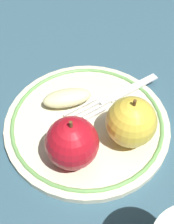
# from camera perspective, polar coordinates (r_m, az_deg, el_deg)

# --- Properties ---
(ground_plane) EXTENTS (2.00, 2.00, 0.00)m
(ground_plane) POSITION_cam_1_polar(r_m,az_deg,el_deg) (0.47, 2.12, -2.55)
(ground_plane) COLOR #315262
(plate) EXTENTS (0.24, 0.24, 0.01)m
(plate) POSITION_cam_1_polar(r_m,az_deg,el_deg) (0.46, 0.00, -2.08)
(plate) COLOR beige
(plate) RESTS_ON ground_plane
(apple_red_whole) EXTENTS (0.07, 0.07, 0.08)m
(apple_red_whole) POSITION_cam_1_polar(r_m,az_deg,el_deg) (0.42, 8.08, -1.80)
(apple_red_whole) COLOR gold
(apple_red_whole) RESTS_ON plate
(apple_second_whole) EXTENTS (0.07, 0.07, 0.08)m
(apple_second_whole) POSITION_cam_1_polar(r_m,az_deg,el_deg) (0.39, -2.75, -5.66)
(apple_second_whole) COLOR #B5131F
(apple_second_whole) RESTS_ON plate
(apple_slice_front) EXTENTS (0.08, 0.05, 0.02)m
(apple_slice_front) POSITION_cam_1_polar(r_m,az_deg,el_deg) (0.47, -3.68, 2.58)
(apple_slice_front) COLOR beige
(apple_slice_front) RESTS_ON plate
(fork) EXTENTS (0.17, 0.03, 0.00)m
(fork) POSITION_cam_1_polar(r_m,az_deg,el_deg) (0.49, 5.46, 2.96)
(fork) COLOR silver
(fork) RESTS_ON plate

